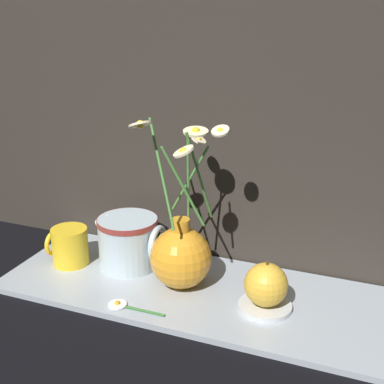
# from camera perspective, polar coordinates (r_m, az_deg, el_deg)

# --- Properties ---
(ground_plane) EXTENTS (6.00, 6.00, 0.00)m
(ground_plane) POSITION_cam_1_polar(r_m,az_deg,el_deg) (1.11, 0.51, -10.79)
(ground_plane) COLOR black
(shelf) EXTENTS (0.81, 0.30, 0.01)m
(shelf) POSITION_cam_1_polar(r_m,az_deg,el_deg) (1.11, 0.51, -10.52)
(shelf) COLOR #9EA8B2
(shelf) RESTS_ON ground_plane
(backdrop_wall) EXTENTS (1.31, 0.02, 1.10)m
(backdrop_wall) POSITION_cam_1_polar(r_m,az_deg,el_deg) (1.11, 3.88, 18.98)
(backdrop_wall) COLOR #2D2823
(backdrop_wall) RESTS_ON ground_plane
(vase_with_flowers) EXTENTS (0.18, 0.19, 0.36)m
(vase_with_flowers) POSITION_cam_1_polar(r_m,az_deg,el_deg) (1.08, -1.14, -6.57)
(vase_with_flowers) COLOR orange
(vase_with_flowers) RESTS_ON shelf
(yellow_mug) EXTENTS (0.09, 0.08, 0.08)m
(yellow_mug) POSITION_cam_1_polar(r_m,az_deg,el_deg) (1.22, -12.89, -5.57)
(yellow_mug) COLOR yellow
(yellow_mug) RESTS_ON shelf
(ceramic_pitcher) EXTENTS (0.16, 0.13, 0.12)m
(ceramic_pitcher) POSITION_cam_1_polar(r_m,az_deg,el_deg) (1.17, -6.74, -5.09)
(ceramic_pitcher) COLOR silver
(ceramic_pitcher) RESTS_ON shelf
(saucer_plate) EXTENTS (0.10, 0.10, 0.01)m
(saucer_plate) POSITION_cam_1_polar(r_m,az_deg,el_deg) (1.05, 7.78, -11.99)
(saucer_plate) COLOR silver
(saucer_plate) RESTS_ON shelf
(orange_fruit) EXTENTS (0.08, 0.08, 0.09)m
(orange_fruit) POSITION_cam_1_polar(r_m,az_deg,el_deg) (1.02, 7.90, -9.76)
(orange_fruit) COLOR gold
(orange_fruit) RESTS_ON saucer_plate
(loose_daisy) EXTENTS (0.12, 0.04, 0.01)m
(loose_daisy) POSITION_cam_1_polar(r_m,az_deg,el_deg) (1.05, -7.29, -11.97)
(loose_daisy) COLOR #336B2D
(loose_daisy) RESTS_ON shelf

